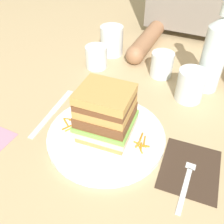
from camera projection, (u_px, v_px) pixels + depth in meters
name	position (u px, v px, depth m)	size (l,w,h in m)	color
ground_plane	(100.00, 136.00, 0.60)	(3.00, 3.00, 0.00)	tan
main_plate	(107.00, 135.00, 0.59)	(0.27, 0.27, 0.01)	white
sandwich	(106.00, 113.00, 0.54)	(0.13, 0.12, 0.13)	tan
carrot_shred_0	(66.00, 123.00, 0.61)	(0.00, 0.00, 0.03)	orange
carrot_shred_1	(76.00, 122.00, 0.61)	(0.00, 0.00, 0.03)	orange
carrot_shred_2	(83.00, 120.00, 0.61)	(0.00, 0.00, 0.03)	orange
carrot_shred_3	(79.00, 120.00, 0.61)	(0.00, 0.00, 0.03)	orange
carrot_shred_4	(71.00, 128.00, 0.59)	(0.00, 0.00, 0.03)	orange
carrot_shred_5	(77.00, 126.00, 0.60)	(0.00, 0.00, 0.03)	orange
carrot_shred_6	(67.00, 128.00, 0.59)	(0.00, 0.00, 0.02)	orange
carrot_shred_7	(84.00, 126.00, 0.60)	(0.00, 0.00, 0.03)	orange
carrot_shred_8	(70.00, 119.00, 0.62)	(0.00, 0.00, 0.03)	orange
carrot_shred_9	(74.00, 118.00, 0.62)	(0.00, 0.00, 0.03)	orange
carrot_shred_10	(141.00, 136.00, 0.57)	(0.00, 0.00, 0.02)	orange
carrot_shred_11	(140.00, 149.00, 0.55)	(0.00, 0.00, 0.03)	orange
carrot_shred_12	(141.00, 147.00, 0.55)	(0.00, 0.00, 0.02)	orange
carrot_shred_13	(144.00, 141.00, 0.56)	(0.00, 0.00, 0.03)	orange
carrot_shred_14	(140.00, 143.00, 0.56)	(0.00, 0.00, 0.03)	orange
carrot_shred_15	(138.00, 144.00, 0.56)	(0.00, 0.00, 0.03)	orange
carrot_shred_16	(146.00, 145.00, 0.55)	(0.00, 0.00, 0.02)	orange
napkin_dark	(190.00, 168.00, 0.52)	(0.12, 0.14, 0.00)	#38281E
fork	(188.00, 176.00, 0.51)	(0.02, 0.17, 0.00)	silver
knife	(51.00, 113.00, 0.66)	(0.03, 0.20, 0.00)	silver
juice_glass	(190.00, 87.00, 0.68)	(0.07, 0.07, 0.09)	white
water_bottle	(215.00, 53.00, 0.67)	(0.07, 0.07, 0.25)	silver
empty_tumbler_0	(162.00, 64.00, 0.77)	(0.07, 0.07, 0.08)	silver
empty_tumbler_1	(96.00, 57.00, 0.81)	(0.07, 0.07, 0.07)	silver
empty_tumbler_2	(112.00, 41.00, 0.87)	(0.08, 0.08, 0.10)	silver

